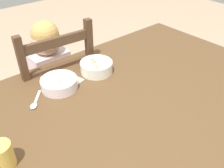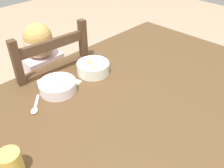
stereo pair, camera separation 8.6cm
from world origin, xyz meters
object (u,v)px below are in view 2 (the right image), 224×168
(spoon, at_px, (35,108))
(child_figure, at_px, (47,76))
(bowl_of_peas, at_px, (58,86))
(bowl_of_carrots, at_px, (93,68))
(drinking_cup, at_px, (11,164))
(dining_chair, at_px, (50,99))
(dining_table, at_px, (132,108))

(spoon, bearing_deg, child_figure, 51.64)
(bowl_of_peas, bearing_deg, bowl_of_carrots, 0.01)
(spoon, height_order, drinking_cup, drinking_cup)
(dining_chair, xyz_separation_m, child_figure, (0.00, -0.00, 0.17))
(dining_table, xyz_separation_m, drinking_cup, (-0.59, 0.01, 0.13))
(dining_chair, xyz_separation_m, bowl_of_peas, (-0.11, -0.30, 0.30))
(dining_chair, relative_size, bowl_of_carrots, 5.68)
(child_figure, bearing_deg, bowl_of_peas, -110.88)
(dining_table, distance_m, dining_chair, 0.62)
(spoon, bearing_deg, dining_chair, 52.41)
(bowl_of_carrots, bearing_deg, child_figure, 110.88)
(dining_table, bearing_deg, child_figure, 101.25)
(dining_chair, height_order, bowl_of_carrots, dining_chair)
(child_figure, distance_m, bowl_of_peas, 0.34)
(child_figure, height_order, bowl_of_carrots, child_figure)
(bowl_of_carrots, distance_m, drinking_cup, 0.65)
(dining_chair, bearing_deg, dining_table, -78.41)
(dining_chair, relative_size, bowl_of_peas, 5.53)
(dining_chair, bearing_deg, child_figure, -41.29)
(child_figure, distance_m, spoon, 0.43)
(child_figure, xyz_separation_m, bowl_of_peas, (-0.11, -0.29, 0.13))
(child_figure, xyz_separation_m, drinking_cup, (-0.48, -0.56, 0.15))
(bowl_of_peas, distance_m, drinking_cup, 0.45)
(dining_chair, relative_size, child_figure, 1.02)
(dining_table, distance_m, spoon, 0.45)
(child_figure, height_order, drinking_cup, child_figure)
(dining_chair, height_order, child_figure, dining_chair)
(drinking_cup, bearing_deg, bowl_of_carrots, 24.49)
(child_figure, height_order, spoon, child_figure)
(child_figure, relative_size, drinking_cup, 9.94)
(bowl_of_carrots, height_order, drinking_cup, drinking_cup)
(dining_table, distance_m, bowl_of_carrots, 0.30)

